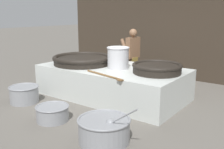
# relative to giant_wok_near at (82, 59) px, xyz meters

# --- Properties ---
(ground_plane) EXTENTS (60.00, 60.00, 0.00)m
(ground_plane) POSITION_rel_giant_wok_near_xyz_m (0.87, 0.13, -0.88)
(ground_plane) COLOR #666059
(back_wall) EXTENTS (7.58, 0.24, 3.28)m
(back_wall) POSITION_rel_giant_wok_near_xyz_m (0.87, 3.04, 0.76)
(back_wall) COLOR #382D23
(back_wall) RESTS_ON ground_plane
(hearth_platform) EXTENTS (3.59, 1.90, 0.76)m
(hearth_platform) POSITION_rel_giant_wok_near_xyz_m (0.87, 0.13, -0.50)
(hearth_platform) COLOR silver
(hearth_platform) RESTS_ON ground_plane
(giant_wok_near) EXTENTS (1.55, 1.55, 0.23)m
(giant_wok_near) POSITION_rel_giant_wok_near_xyz_m (0.00, 0.00, 0.00)
(giant_wok_near) COLOR black
(giant_wok_near) RESTS_ON hearth_platform
(giant_wok_far) EXTENTS (1.12, 1.12, 0.22)m
(giant_wok_far) POSITION_rel_giant_wok_near_xyz_m (2.07, 0.20, -0.00)
(giant_wok_far) COLOR black
(giant_wok_far) RESTS_ON hearth_platform
(stock_pot) EXTENTS (0.54, 0.54, 0.52)m
(stock_pot) POSITION_rel_giant_wok_near_xyz_m (1.09, 0.08, 0.15)
(stock_pot) COLOR silver
(stock_pot) RESTS_ON hearth_platform
(stirring_paddle) EXTENTS (1.14, 0.33, 0.04)m
(stirring_paddle) POSITION_rel_giant_wok_near_xyz_m (1.34, -0.74, -0.10)
(stirring_paddle) COLOR brown
(stirring_paddle) RESTS_ON hearth_platform
(cook) EXTENTS (0.40, 0.61, 1.63)m
(cook) POSITION_rel_giant_wok_near_xyz_m (0.69, 1.37, 0.01)
(cook) COLOR brown
(cook) RESTS_ON ground_plane
(prep_bowl_vegetables) EXTENTS (1.14, 0.89, 0.76)m
(prep_bowl_vegetables) POSITION_rel_giant_wok_near_xyz_m (2.19, -1.88, -0.65)
(prep_bowl_vegetables) COLOR gray
(prep_bowl_vegetables) RESTS_ON ground_plane
(prep_bowl_meat) EXTENTS (0.70, 0.70, 0.40)m
(prep_bowl_meat) POSITION_rel_giant_wok_near_xyz_m (-0.53, -1.48, -0.66)
(prep_bowl_meat) COLOR gray
(prep_bowl_meat) RESTS_ON ground_plane
(prep_bowl_extra) EXTENTS (0.66, 0.66, 0.30)m
(prep_bowl_extra) POSITION_rel_giant_wok_near_xyz_m (0.84, -1.81, -0.71)
(prep_bowl_extra) COLOR gray
(prep_bowl_extra) RESTS_ON ground_plane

